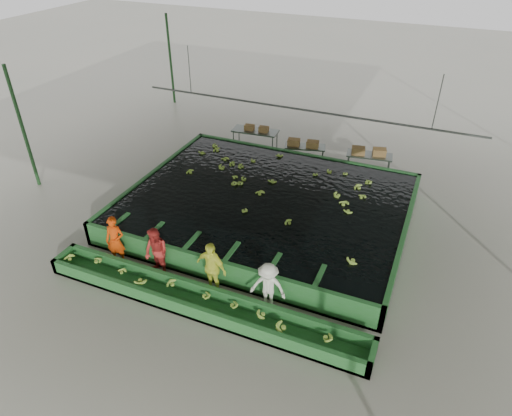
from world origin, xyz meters
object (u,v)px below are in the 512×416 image
at_px(worker_b, 156,253).
at_px(packing_table_left, 255,140).
at_px(packing_table_right, 368,164).
at_px(box_stack_left, 257,131).
at_px(sorting_trough, 200,302).
at_px(packing_table_mid, 305,154).
at_px(box_stack_mid, 303,146).
at_px(worker_a, 115,241).
at_px(flotation_tank, 267,207).
at_px(worker_d, 268,287).
at_px(worker_c, 211,268).
at_px(box_stack_right, 368,155).

height_order(worker_b, packing_table_left, worker_b).
relative_size(packing_table_right, box_stack_left, 1.67).
xyz_separation_m(sorting_trough, packing_table_mid, (-0.10, 9.89, 0.16)).
xyz_separation_m(packing_table_left, box_stack_mid, (2.52, -0.46, 0.33)).
bearing_deg(worker_a, packing_table_left, 72.46).
height_order(flotation_tank, worker_d, worker_d).
xyz_separation_m(worker_c, box_stack_right, (2.70, 9.25, -0.02)).
bearing_deg(box_stack_mid, box_stack_right, 4.43).
bearing_deg(box_stack_right, box_stack_mid, -175.57).
bearing_deg(worker_d, box_stack_left, 107.46).
distance_m(flotation_tank, packing_table_left, 5.85).
bearing_deg(packing_table_mid, flotation_tank, -88.84).
height_order(packing_table_left, box_stack_right, box_stack_right).
bearing_deg(sorting_trough, worker_c, 90.63).
xyz_separation_m(packing_table_mid, packing_table_right, (2.84, 0.19, 0.02)).
xyz_separation_m(packing_table_left, box_stack_right, (5.39, -0.24, 0.38)).
bearing_deg(box_stack_left, flotation_tank, -63.10).
xyz_separation_m(worker_a, packing_table_left, (0.75, 9.49, -0.36)).
xyz_separation_m(worker_a, packing_table_right, (6.19, 9.28, -0.42)).
xyz_separation_m(worker_c, worker_d, (1.79, 0.00, -0.10)).
bearing_deg(flotation_tank, sorting_trough, -90.00).
distance_m(worker_b, worker_d, 3.69).
relative_size(packing_table_mid, box_stack_left, 1.57).
xyz_separation_m(flotation_tank, worker_a, (-3.45, -4.30, 0.40)).
height_order(packing_table_mid, packing_table_right, packing_table_right).
distance_m(packing_table_left, packing_table_right, 5.44).
bearing_deg(packing_table_right, box_stack_right, -151.88).
height_order(worker_d, packing_table_left, worker_d).
bearing_deg(box_stack_mid, worker_c, -88.93).
distance_m(worker_d, packing_table_mid, 9.29).
distance_m(worker_d, box_stack_left, 10.43).
bearing_deg(worker_b, packing_table_mid, 97.02).
height_order(worker_c, packing_table_mid, worker_c).
relative_size(worker_c, packing_table_left, 0.83).
height_order(packing_table_mid, box_stack_mid, box_stack_mid).
relative_size(worker_c, box_stack_right, 1.24).
xyz_separation_m(sorting_trough, worker_d, (1.78, 0.80, 0.54)).
distance_m(packing_table_mid, box_stack_mid, 0.42).
height_order(packing_table_right, box_stack_right, box_stack_right).
distance_m(sorting_trough, worker_d, 2.03).
bearing_deg(sorting_trough, box_stack_right, 74.99).
xyz_separation_m(worker_a, box_stack_mid, (3.27, 9.03, -0.03)).
bearing_deg(packing_table_right, worker_a, -123.71).
height_order(worker_c, box_stack_mid, worker_c).
bearing_deg(packing_table_left, worker_d, -64.74).
height_order(packing_table_right, box_stack_mid, box_stack_mid).
relative_size(worker_a, worker_b, 1.00).
bearing_deg(box_stack_mid, sorting_trough, -88.97).
bearing_deg(packing_table_left, flotation_tank, -62.56).
bearing_deg(box_stack_right, packing_table_left, 177.46).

